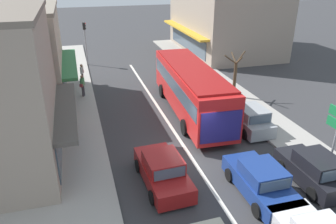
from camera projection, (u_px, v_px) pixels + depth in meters
ground_plane at (190, 156)px, 17.32m from camera, size 140.00×140.00×0.00m
lane_centre_line at (169, 124)px, 20.82m from camera, size 0.20×28.00×0.01m
sidewalk_left at (58, 123)px, 20.82m from camera, size 5.20×44.00×0.14m
kerb_right at (242, 101)px, 24.12m from camera, size 2.80×44.00×0.12m
shopfront_mid_block at (1, 58)px, 22.45m from camera, size 9.00×8.62×6.77m
building_right_far at (225, 6)px, 36.47m from camera, size 9.82×13.75×10.18m
city_bus at (191, 87)px, 21.67m from camera, size 3.12×10.97×3.23m
sedan_adjacent_lane_lead at (261, 182)px, 14.21m from camera, size 1.91×4.21×1.47m
sedan_queue_far_back at (163, 171)px, 14.95m from camera, size 2.03×4.27×1.47m
parked_hatchback_kerb_front at (314, 170)px, 14.94m from camera, size 1.86×3.72×1.54m
parked_hatchback_kerb_second at (249, 119)px, 19.85m from camera, size 1.84×3.71×1.54m
traffic_light_downstreet at (85, 36)px, 31.99m from camera, size 0.33×0.24×4.20m
street_tree_right at (235, 76)px, 24.21m from camera, size 1.67×1.72×3.59m
pedestrian_with_handbag_near at (82, 84)px, 24.51m from camera, size 0.41×0.65×1.63m
pedestrian_browsing_midblock at (82, 72)px, 27.27m from camera, size 0.32×0.66×1.63m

